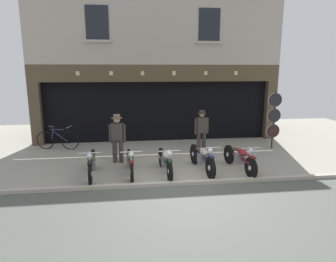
{
  "coord_description": "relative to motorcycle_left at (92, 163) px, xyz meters",
  "views": [
    {
      "loc": [
        -1.19,
        -7.42,
        3.11
      ],
      "look_at": [
        0.1,
        2.75,
        0.96
      ],
      "focal_mm": 31.48,
      "sensor_mm": 36.0,
      "label": 1
    }
  ],
  "objects": [
    {
      "name": "salesman_left",
      "position": [
        0.71,
        1.31,
        0.5
      ],
      "size": [
        0.55,
        0.37,
        1.65
      ],
      "rotation": [
        0.0,
        0.0,
        2.99
      ],
      "color": "#38332D",
      "rests_on": "ground"
    },
    {
      "name": "leaning_bicycle",
      "position": [
        -1.74,
        3.34,
        -0.04
      ],
      "size": [
        1.71,
        0.56,
        0.96
      ],
      "rotation": [
        0.0,
        0.0,
        -1.79
      ],
      "color": "black",
      "rests_on": "ground"
    },
    {
      "name": "motorcycle_right",
      "position": [
        4.5,
        -0.01,
        -0.0
      ],
      "size": [
        0.62,
        2.04,
        0.91
      ],
      "rotation": [
        0.0,
        0.0,
        3.27
      ],
      "color": "black",
      "rests_on": "ground"
    },
    {
      "name": "motorcycle_center_left",
      "position": [
        1.12,
        0.04,
        -0.01
      ],
      "size": [
        0.62,
        1.95,
        0.9
      ],
      "rotation": [
        0.0,
        0.0,
        3.2
      ],
      "color": "black",
      "rests_on": "ground"
    },
    {
      "name": "advert_board_near",
      "position": [
        0.43,
        4.38,
        1.27
      ],
      "size": [
        0.67,
        0.03,
        0.89
      ],
      "color": "beige"
    },
    {
      "name": "motorcycle_left",
      "position": [
        0.0,
        0.0,
        0.0
      ],
      "size": [
        0.62,
        1.99,
        0.92
      ],
      "rotation": [
        0.0,
        0.0,
        3.2
      ],
      "color": "black",
      "rests_on": "ground"
    },
    {
      "name": "motorcycle_center_right",
      "position": [
        3.33,
        0.1,
        0.01
      ],
      "size": [
        0.62,
        2.11,
        0.93
      ],
      "rotation": [
        0.0,
        0.0,
        3.26
      ],
      "color": "black",
      "rests_on": "ground"
    },
    {
      "name": "motorcycle_center",
      "position": [
        2.17,
        0.01,
        -0.01
      ],
      "size": [
        0.62,
        2.0,
        0.9
      ],
      "rotation": [
        0.0,
        0.0,
        3.21
      ],
      "color": "black",
      "rests_on": "ground"
    },
    {
      "name": "tyre_sign_pole",
      "position": [
        6.75,
        2.36,
        0.88
      ],
      "size": [
        0.56,
        0.06,
        2.29
      ],
      "color": "#232328",
      "rests_on": "ground"
    },
    {
      "name": "shopkeeper_center",
      "position": [
        3.78,
        2.07,
        0.48
      ],
      "size": [
        0.55,
        0.33,
        1.63
      ],
      "rotation": [
        0.0,
        0.0,
        3.34
      ],
      "color": "#38332D",
      "rests_on": "ground"
    },
    {
      "name": "shop_facade",
      "position": [
        2.37,
        5.97,
        1.35
      ],
      "size": [
        10.88,
        4.42,
        6.69
      ],
      "color": "black",
      "rests_on": "ground"
    },
    {
      "name": "ground",
      "position": [
        2.37,
        -2.0,
        -0.46
      ],
      "size": [
        22.58,
        22.0,
        0.18
      ],
      "color": "gray"
    }
  ]
}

